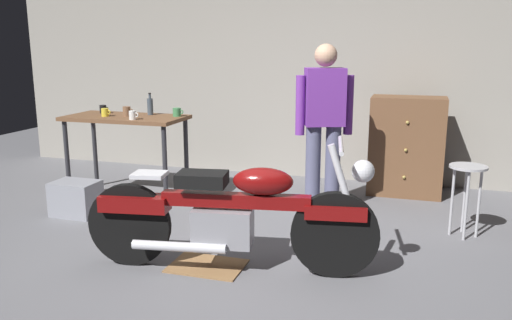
% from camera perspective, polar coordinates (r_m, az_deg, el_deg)
% --- Properties ---
extents(ground_plane, '(12.00, 12.00, 0.00)m').
position_cam_1_polar(ground_plane, '(4.28, -3.24, -10.47)').
color(ground_plane, slate).
extents(back_wall, '(8.00, 0.12, 3.10)m').
position_cam_1_polar(back_wall, '(6.63, 5.20, 11.45)').
color(back_wall, gray).
rests_on(back_wall, ground_plane).
extents(workbench, '(1.30, 0.64, 0.90)m').
position_cam_1_polar(workbench, '(5.91, -13.95, 3.58)').
color(workbench, brown).
rests_on(workbench, ground_plane).
extents(motorcycle, '(2.17, 0.71, 1.00)m').
position_cam_1_polar(motorcycle, '(3.89, -2.68, -5.79)').
color(motorcycle, black).
rests_on(motorcycle, ground_plane).
extents(person_standing, '(0.54, 0.35, 1.67)m').
position_cam_1_polar(person_standing, '(5.22, 7.40, 4.23)').
color(person_standing, slate).
rests_on(person_standing, ground_plane).
extents(shop_stool, '(0.32, 0.32, 0.64)m').
position_cam_1_polar(shop_stool, '(4.92, 21.94, -2.18)').
color(shop_stool, '#B2B2B7').
rests_on(shop_stool, ground_plane).
extents(wooden_dresser, '(0.80, 0.47, 1.10)m').
position_cam_1_polar(wooden_dresser, '(6.09, 15.99, 1.45)').
color(wooden_dresser, brown).
rests_on(wooden_dresser, ground_plane).
extents(drip_tray, '(0.56, 0.40, 0.01)m').
position_cam_1_polar(drip_tray, '(4.12, -5.35, -11.36)').
color(drip_tray, olive).
rests_on(drip_tray, ground_plane).
extents(storage_bin, '(0.44, 0.32, 0.34)m').
position_cam_1_polar(storage_bin, '(5.51, -18.95, -3.96)').
color(storage_bin, gray).
rests_on(storage_bin, ground_plane).
extents(mug_brown_stoneware, '(0.12, 0.08, 0.10)m').
position_cam_1_polar(mug_brown_stoneware, '(5.88, -13.83, 5.16)').
color(mug_brown_stoneware, brown).
rests_on(mug_brown_stoneware, workbench).
extents(mug_yellow_tall, '(0.11, 0.08, 0.09)m').
position_cam_1_polar(mug_yellow_tall, '(5.91, -16.04, 4.99)').
color(mug_yellow_tall, yellow).
rests_on(mug_yellow_tall, workbench).
extents(mug_green_speckled, '(0.12, 0.09, 0.09)m').
position_cam_1_polar(mug_green_speckled, '(5.75, -8.56, 5.16)').
color(mug_green_speckled, '#3D7F4C').
rests_on(mug_green_speckled, workbench).
extents(mug_black_matte, '(0.11, 0.07, 0.09)m').
position_cam_1_polar(mug_black_matte, '(6.20, -16.24, 5.33)').
color(mug_black_matte, black).
rests_on(mug_black_matte, workbench).
extents(mug_white_ceramic, '(0.10, 0.07, 0.09)m').
position_cam_1_polar(mug_white_ceramic, '(5.58, -13.23, 4.75)').
color(mug_white_ceramic, white).
rests_on(mug_white_ceramic, workbench).
extents(bottle, '(0.06, 0.06, 0.24)m').
position_cam_1_polar(bottle, '(5.92, -11.41, 5.76)').
color(bottle, '#3F4C59').
rests_on(bottle, workbench).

